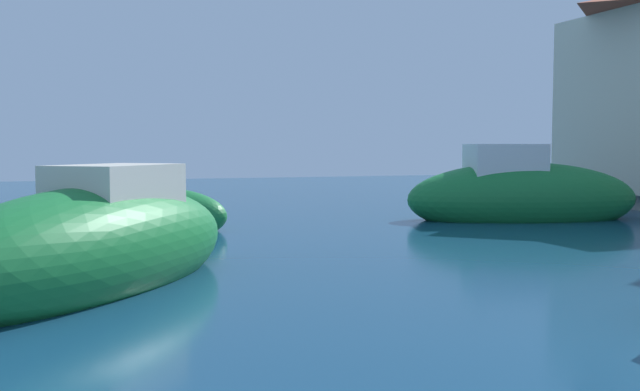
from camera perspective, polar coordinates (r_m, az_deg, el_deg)
The scene contains 3 objects.
moored_boat_0 at distance 17.50m, azimuth -12.52°, elevation -1.45°, with size 3.47×3.56×1.27m.
moored_boat_1 at distance 10.40m, azimuth -17.67°, elevation -4.02°, with size 5.50×6.03×2.13m.
moored_boat_3 at distance 19.87m, azimuth 16.02°, elevation -0.07°, with size 6.74×3.78×2.51m.
Camera 1 is at (-6.80, -4.24, 1.97)m, focal length 39.38 mm.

